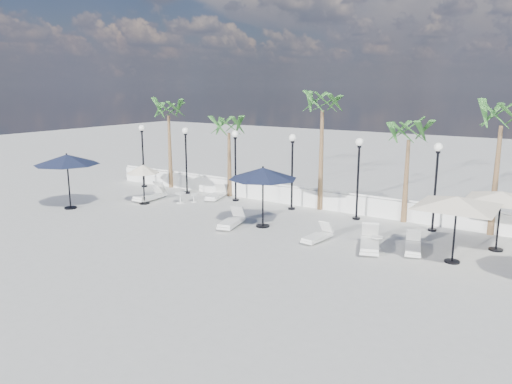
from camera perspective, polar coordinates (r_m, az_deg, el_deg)
The scene contains 28 objects.
ground at distance 20.31m, azimuth -4.98°, elevation -5.73°, with size 100.00×100.00×0.00m, color #A3A29E.
balustrade at distance 26.27m, azimuth 5.16°, elevation -0.55°, with size 26.00×0.30×1.01m.
lamppost_0 at distance 31.46m, azimuth -12.84°, elevation 5.04°, with size 0.36×0.36×3.84m.
lamppost_1 at distance 29.05m, azimuth -8.01°, elevation 4.66°, with size 0.36×0.36×3.84m.
lamppost_2 at distance 26.89m, azimuth -2.37°, elevation 4.17°, with size 0.36×0.36×3.84m.
lamppost_3 at distance 25.03m, azimuth 4.17°, elevation 3.55°, with size 0.36×0.36×3.84m.
lamppost_4 at distance 23.55m, azimuth 11.63°, elevation 2.79°, with size 0.36×0.36×3.84m.
lamppost_5 at distance 22.52m, azimuth 19.91°, elevation 1.89°, with size 0.36×0.36×3.84m.
palm_0 at distance 30.80m, azimuth -9.97°, elevation 8.83°, with size 2.60×2.60×5.50m.
palm_1 at distance 27.97m, azimuth -3.11°, elevation 7.08°, with size 2.60×2.60×4.70m.
palm_2 at distance 24.93m, azimuth 7.61°, elevation 9.51°, with size 2.60×2.60×6.10m.
palm_3 at distance 23.47m, azimuth 17.07°, elevation 6.07°, with size 2.60×2.60×4.90m.
palm_4 at distance 22.66m, azimuth 26.25°, elevation 7.14°, with size 2.60×2.60×5.70m.
lounger_0 at distance 28.09m, azimuth -11.98°, elevation -0.34°, with size 0.80×2.19×0.81m.
lounger_1 at distance 27.98m, azimuth -11.96°, elevation -0.52°, with size 0.68×1.72×0.63m.
lounger_2 at distance 22.36m, azimuth -2.81°, elevation -3.35°, with size 1.09×2.05×0.73m.
lounger_3 at distance 27.74m, azimuth -4.60°, elevation -0.34°, with size 1.12×1.98×0.71m.
lounger_4 at distance 20.45m, azimuth 7.03°, elevation -5.02°, with size 0.72×1.73×0.63m.
lounger_5 at distance 19.75m, azimuth 12.86°, elevation -5.70°, with size 1.37×2.24×0.80m.
lounger_6 at distance 19.88m, azimuth 17.51°, elevation -5.99°, with size 1.02×1.85×0.66m.
side_table_0 at distance 27.03m, azimuth -8.64°, elevation -0.55°, with size 0.58×0.58×0.57m.
side_table_1 at distance 27.25m, azimuth -7.12°, elevation -0.58°, with size 0.44×0.44×0.43m.
side_table_2 at distance 19.98m, azimuth 13.62°, elevation -5.49°, with size 0.48×0.48×0.47m.
parasol_navy_left at distance 26.90m, azimuth -20.81°, elevation 3.46°, with size 3.24×3.24×2.86m.
parasol_navy_mid at distance 21.84m, azimuth 0.80°, elevation 2.11°, with size 3.06×3.06×2.75m.
parasol_cream_sq_a at distance 18.70m, azimuth 22.05°, elevation -0.51°, with size 5.29×5.29×2.60m.
parasol_cream_sq_b at distance 20.80m, azimuth 26.28°, elevation 0.02°, with size 4.97×4.97×2.49m.
parasol_cream_small at distance 26.93m, azimuth -12.80°, elevation 2.53°, with size 1.77×1.77×2.17m.
Camera 1 is at (12.03, -15.13, 6.21)m, focal length 35.00 mm.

